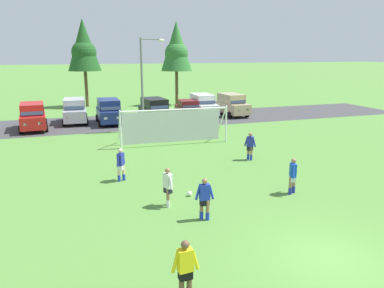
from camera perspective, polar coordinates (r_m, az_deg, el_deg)
The scene contains 20 objects.
ground_plane at distance 25.34m, azimuth -1.49°, elevation -0.34°, with size 400.00×400.00×0.00m, color #518438.
parking_lot_strip at distance 35.29m, azimuth -6.59°, elevation 3.58°, with size 52.00×8.40×0.01m, color #3D3D3F.
soccer_ball at distance 16.63m, azimuth -0.36°, elevation -7.56°, with size 0.22×0.22×0.22m.
soccer_goal at distance 26.13m, azimuth -2.95°, elevation 2.98°, with size 7.50×2.29×2.57m.
referee at distance 9.94m, azimuth -1.02°, elevation -18.61°, with size 0.74×0.27×1.64m.
player_striker_near at distance 15.38m, azimuth -3.69°, elevation -6.56°, with size 0.36×0.74×1.64m.
player_midfield_center at distance 17.26m, azimuth 15.05°, elevation -4.73°, with size 0.41×0.69×1.64m.
player_defender_far at distance 14.16m, azimuth 1.92°, elevation -8.36°, with size 0.73×0.29×1.64m.
player_winger_left at distance 22.19m, azimuth 8.81°, elevation -0.34°, with size 0.56×0.60×1.64m.
player_winger_right at distance 18.66m, azimuth -10.75°, elevation -3.11°, with size 0.53×0.62×1.64m.
parked_car_slot_far_left at distance 33.33m, azimuth -23.04°, elevation 3.92°, with size 2.34×4.70×2.16m.
parked_car_slot_left at distance 35.34m, azimuth -17.39°, elevation 4.88°, with size 2.27×4.67×2.16m.
parked_car_slot_center_left at distance 34.19m, azimuth -12.50°, elevation 4.90°, with size 2.18×4.62×2.16m.
parked_car_slot_center at distance 34.16m, azimuth -5.65°, elevation 5.15°, with size 2.39×4.73×2.16m.
parked_car_slot_center_right at distance 36.36m, azimuth -0.56°, elevation 5.36°, with size 2.25×4.31×1.72m.
parked_car_slot_right at distance 37.47m, azimuth 1.66°, elevation 5.97°, with size 2.28×4.67×2.16m.
parked_car_slot_far_right at distance 38.00m, azimuth 6.06°, elevation 6.00°, with size 2.28×4.68×2.16m.
tree_left_edge at distance 45.62m, azimuth -16.14°, elevation 14.01°, with size 3.72×3.72×9.93m.
tree_mid_left at distance 45.47m, azimuth -2.39°, elevation 14.38°, with size 3.66×3.66×9.76m.
street_lamp at distance 29.87m, azimuth -7.25°, elevation 9.03°, with size 2.00×0.32×7.27m.
Camera 1 is at (-7.29, -8.48, 6.13)m, focal length 35.10 mm.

